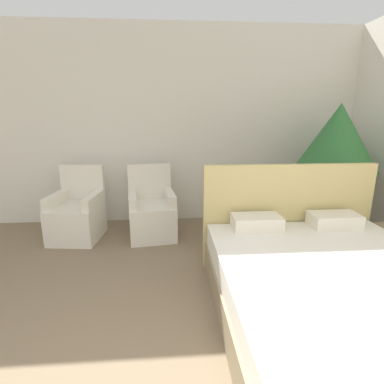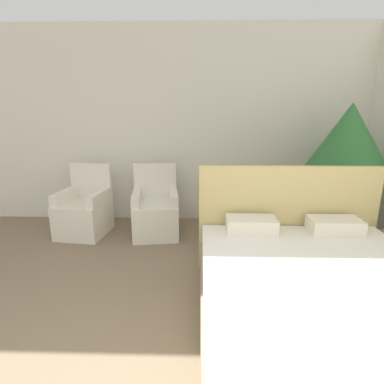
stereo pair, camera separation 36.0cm
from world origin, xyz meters
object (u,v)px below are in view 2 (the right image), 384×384
at_px(bed, 322,302).
at_px(potted_palm, 348,143).
at_px(armchair_near_window_left, 84,213).
at_px(armchair_near_window_right, 156,214).

distance_m(bed, potted_palm, 2.32).
height_order(bed, armchair_near_window_left, bed).
bearing_deg(potted_palm, armchair_near_window_right, 178.07).
relative_size(armchair_near_window_right, potted_palm, 0.54).
relative_size(armchair_near_window_left, armchair_near_window_right, 1.00).
bearing_deg(armchair_near_window_right, bed, -59.09).
height_order(bed, potted_palm, potted_palm).
xyz_separation_m(bed, armchair_near_window_left, (-2.54, 1.94, 0.02)).
bearing_deg(bed, armchair_near_window_right, 128.37).
bearing_deg(potted_palm, armchair_near_window_left, 178.63).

